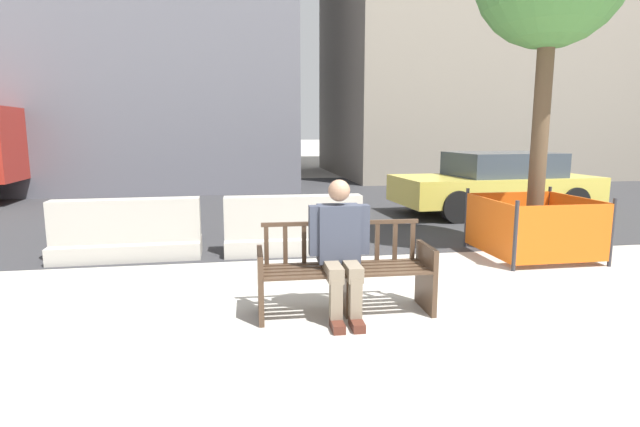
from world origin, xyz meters
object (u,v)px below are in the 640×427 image
at_px(construction_fence, 534,225).
at_px(street_bench, 345,273).
at_px(seated_person, 340,246).
at_px(jersey_barrier_centre, 294,229).
at_px(car_taxi_near, 496,183).
at_px(jersey_barrier_left, 127,234).

bearing_deg(construction_fence, street_bench, -150.48).
distance_m(street_bench, seated_person, 0.30).
distance_m(jersey_barrier_centre, car_taxi_near, 5.45).
bearing_deg(seated_person, construction_fence, 29.82).
relative_size(seated_person, construction_fence, 0.92).
xyz_separation_m(construction_fence, car_taxi_near, (1.35, 3.54, 0.21)).
xyz_separation_m(jersey_barrier_centre, construction_fence, (3.34, -0.79, 0.12)).
xyz_separation_m(jersey_barrier_centre, car_taxi_near, (4.69, 2.76, 0.33)).
bearing_deg(jersey_barrier_centre, construction_fence, -13.24).
xyz_separation_m(seated_person, jersey_barrier_centre, (-0.15, 2.61, -0.35)).
bearing_deg(jersey_barrier_left, jersey_barrier_centre, -0.70).
bearing_deg(car_taxi_near, street_bench, -130.12).
distance_m(jersey_barrier_centre, jersey_barrier_left, 2.34).
distance_m(seated_person, jersey_barrier_left, 3.65).
xyz_separation_m(street_bench, construction_fence, (3.13, 1.77, 0.06)).
relative_size(street_bench, seated_person, 1.29).
xyz_separation_m(seated_person, construction_fence, (3.19, 1.83, -0.23)).
height_order(jersey_barrier_centre, car_taxi_near, car_taxi_near).
bearing_deg(construction_fence, jersey_barrier_left, 171.84).
relative_size(jersey_barrier_left, construction_fence, 1.42).
height_order(jersey_barrier_centre, jersey_barrier_left, same).
relative_size(jersey_barrier_centre, jersey_barrier_left, 1.00).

